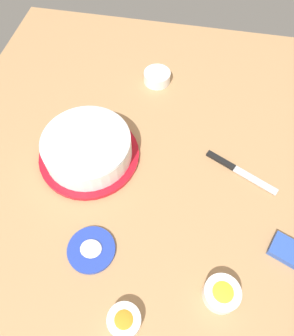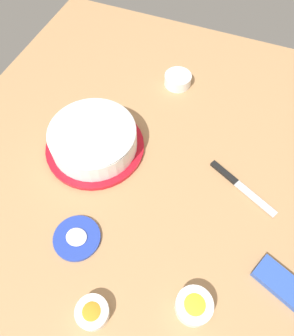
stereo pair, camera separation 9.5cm
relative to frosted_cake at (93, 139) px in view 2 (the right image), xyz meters
The scene contains 8 objects.
ground_plane 0.30m from the frosted_cake, behind, with size 1.54×1.54×0.00m, color tan.
frosted_cake is the anchor object (origin of this frame).
frosting_tub_lid 0.30m from the frosted_cake, 107.07° to the left, with size 0.13×0.13×0.02m.
spreading_knife 0.45m from the frosted_cake, behind, with size 0.22×0.12×0.01m.
sprinkle_bowl_yellow 0.55m from the frosted_cake, 141.90° to the left, with size 0.09×0.09×0.04m.
sprinkle_bowl_orange 0.49m from the frosted_cake, 115.87° to the left, with size 0.08×0.08×0.04m.
sprinkle_bowl_pink 0.40m from the frosted_cake, 112.06° to the right, with size 0.10×0.10×0.04m.
candy_box_lower 0.66m from the frosted_cake, 161.59° to the left, with size 0.15×0.07×0.02m, color #2D51B2.
Camera 2 is at (-0.08, 0.45, 0.84)m, focal length 34.61 mm.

